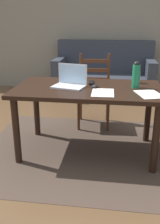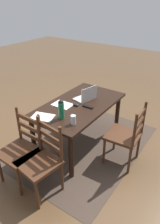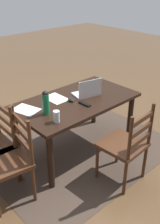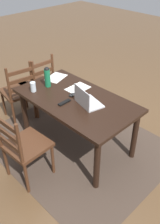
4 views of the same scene
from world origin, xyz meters
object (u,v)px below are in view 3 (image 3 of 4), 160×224
at_px(chair_right_far, 10,160).
at_px(chair_far_head, 126,145).
at_px(dining_table, 76,107).
at_px(water_bottle, 46,102).
at_px(drinking_glass, 56,116).
at_px(laptop, 88,91).
at_px(tv_remote, 85,104).
at_px(computer_mouse, 71,100).

distance_m(chair_right_far, chair_far_head, 1.21).
xyz_separation_m(dining_table, water_bottle, (0.48, 0.05, 0.24)).
bearing_deg(drinking_glass, laptop, -160.19).
relative_size(dining_table, drinking_glass, 12.09).
bearing_deg(dining_table, drinking_glass, 27.46).
bearing_deg(drinking_glass, tv_remote, -169.39).
distance_m(dining_table, laptop, 0.24).
bearing_deg(tv_remote, chair_far_head, 90.33).
bearing_deg(laptop, water_bottle, 3.11).
relative_size(laptop, drinking_glass, 2.91).
bearing_deg(laptop, tv_remote, 37.65).
xyz_separation_m(dining_table, chair_right_far, (1.04, 0.17, -0.17)).
height_order(water_bottle, computer_mouse, water_bottle).
bearing_deg(water_bottle, drinking_glass, 83.11).
height_order(chair_far_head, tv_remote, chair_far_head).
xyz_separation_m(chair_far_head, drinking_glass, (0.51, -0.53, 0.33)).
bearing_deg(chair_far_head, laptop, -103.20).
bearing_deg(chair_right_far, computer_mouse, -169.15).
distance_m(chair_right_far, tv_remote, 1.06).
bearing_deg(computer_mouse, water_bottle, 17.76).
bearing_deg(chair_right_far, chair_far_head, 149.37).
relative_size(drinking_glass, computer_mouse, 1.25).
xyz_separation_m(dining_table, computer_mouse, (0.07, -0.01, 0.11)).
bearing_deg(dining_table, water_bottle, 5.95).
bearing_deg(laptop, computer_mouse, -5.56).
bearing_deg(computer_mouse, drinking_glass, 41.50).
height_order(chair_right_far, chair_far_head, same).
bearing_deg(drinking_glass, water_bottle, -96.89).
distance_m(drinking_glass, computer_mouse, 0.52).
xyz_separation_m(chair_far_head, computer_mouse, (0.07, -0.80, 0.28)).
relative_size(chair_right_far, drinking_glass, 7.62).
bearing_deg(dining_table, laptop, 175.71).
distance_m(dining_table, computer_mouse, 0.13).
bearing_deg(dining_table, chair_right_far, 9.53).
bearing_deg(computer_mouse, dining_table, -179.58).
relative_size(chair_right_far, tv_remote, 5.59).
height_order(chair_right_far, tv_remote, chair_right_far).
height_order(chair_right_far, drinking_glass, chair_right_far).
bearing_deg(chair_right_far, tv_remote, -179.84).
bearing_deg(chair_right_far, water_bottle, -167.47).
relative_size(dining_table, computer_mouse, 15.07).
distance_m(chair_right_far, drinking_glass, 0.64).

